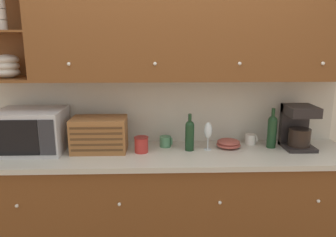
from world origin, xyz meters
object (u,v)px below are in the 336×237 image
Objects in this scene: storage_canister at (141,145)px; wine_bottle at (190,134)px; mug_blue_second at (251,139)px; coffee_maker at (298,126)px; microwave at (32,131)px; bread_box at (99,134)px; second_wine_bottle at (272,130)px; bowl_stack_on_counter at (229,143)px; mug at (166,142)px; wine_glass at (208,131)px.

wine_bottle reaches higher than storage_canister.
wine_bottle is 0.56m from mug_blue_second.
microwave is at bearing -179.37° from coffee_maker.
microwave is at bearing 176.40° from storage_canister.
bread_box is 1.42× the size of wine_bottle.
mug_blue_second is (0.92, 0.18, -0.02)m from storage_canister.
coffee_maker reaches higher than microwave.
coffee_maker is at bearing 2.62° from wine_bottle.
second_wine_bottle reaches higher than storage_canister.
second_wine_bottle is at bearing 4.11° from wine_bottle.
mug_blue_second is 0.39m from coffee_maker.
microwave is 1.58m from bowl_stack_on_counter.
wine_bottle is 0.84× the size of coffee_maker.
mug is 0.32× the size of second_wine_bottle.
wine_bottle is at bearing -164.91° from mug_blue_second.
bowl_stack_on_counter is at bearing -4.06° from mug.
bowl_stack_on_counter is (0.52, -0.04, -0.01)m from mug.
wine_bottle is 0.68m from second_wine_bottle.
microwave reaches higher than wine_glass.
second_wine_bottle is 0.93× the size of coffee_maker.
mug is (0.53, 0.08, -0.09)m from bread_box.
wine_glass is at bearing -0.50° from bread_box.
second_wine_bottle is (1.40, 0.04, 0.01)m from bread_box.
microwave is 1.70× the size of wine_bottle.
wine_glass is at bearing -15.31° from mug.
bread_box is 0.86m from wine_glass.
wine_bottle is 0.91× the size of second_wine_bottle.
second_wine_bottle reaches higher than bowl_stack_on_counter.
wine_glass is 0.64× the size of coffee_maker.
wine_glass is 0.69× the size of second_wine_bottle.
coffee_maker reaches higher than mug_blue_second.
second_wine_bottle is (0.68, 0.05, 0.01)m from wine_bottle.
bread_box is 1.60m from coffee_maker.
coffee_maker is at bearing 3.51° from storage_canister.
wine_bottle is at bearing -0.78° from microwave.
bread_box is 0.34m from storage_canister.
microwave is 5.08× the size of mug_blue_second.
storage_canister is 1.28m from coffee_maker.
coffee_maker is (0.35, -0.10, 0.14)m from mug_blue_second.
bread_box is at bearing -0.57° from microwave.
mug is 0.52m from bowl_stack_on_counter.
microwave is 1.44× the size of coffee_maker.
wine_glass is 2.27× the size of mug_blue_second.
mug_blue_second is (0.21, 0.08, 0.01)m from bowl_stack_on_counter.
microwave is at bearing -175.70° from mug.
storage_canister is at bearing -175.36° from second_wine_bottle.
bowl_stack_on_counter is 0.56× the size of coffee_maker.
microwave is 0.53m from bread_box.
microwave reaches higher than bowl_stack_on_counter.
coffee_maker is (1.60, 0.03, 0.04)m from bread_box.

